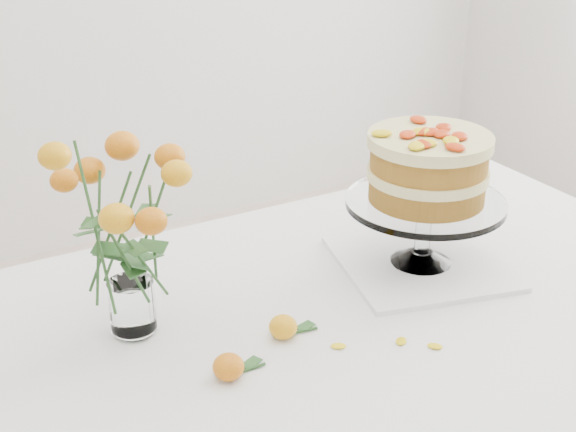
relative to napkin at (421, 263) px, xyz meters
name	(u,v)px	position (x,y,z in m)	size (l,w,h in m)	color
table	(362,339)	(-0.18, -0.06, -0.09)	(1.43, 0.93, 0.76)	tan
napkin	(421,263)	(0.00, 0.00, 0.00)	(0.31, 0.31, 0.01)	white
cake_stand	(428,175)	(0.00, 0.00, 0.19)	(0.31, 0.31, 0.28)	white
rose_vase	(123,210)	(-0.58, 0.05, 0.23)	(0.32, 0.32, 0.40)	white
loose_rose_near	(283,327)	(-0.36, -0.09, 0.02)	(0.09, 0.05, 0.04)	#F2B015
loose_rose_far	(229,367)	(-0.49, -0.15, 0.02)	(0.09, 0.05, 0.04)	#BC5509
stray_petal_a	(338,346)	(-0.30, -0.16, 0.00)	(0.03, 0.02, 0.00)	yellow
stray_petal_b	(401,341)	(-0.20, -0.20, 0.00)	(0.03, 0.02, 0.00)	yellow
stray_petal_c	(435,346)	(-0.16, -0.24, 0.00)	(0.03, 0.02, 0.00)	yellow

